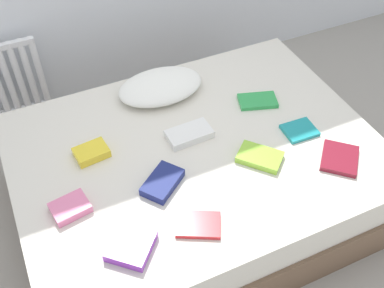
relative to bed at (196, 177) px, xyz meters
name	(u,v)px	position (x,y,z in m)	size (l,w,h in m)	color
ground_plane	(195,203)	(0.00, 0.00, -0.25)	(8.00, 8.00, 0.00)	#9E998E
bed	(196,177)	(0.00, 0.00, 0.00)	(2.00, 1.50, 0.50)	brown
radiator	(9,81)	(-0.84, 1.20, 0.13)	(0.47, 0.04, 0.56)	white
pillow	(160,86)	(0.00, 0.51, 0.31)	(0.52, 0.34, 0.11)	white
textbook_teal	(299,130)	(0.58, -0.13, 0.26)	(0.18, 0.15, 0.02)	teal
textbook_lime	(260,157)	(0.27, -0.22, 0.27)	(0.23, 0.15, 0.04)	#8CC638
textbook_white	(190,134)	(0.00, 0.09, 0.28)	(0.25, 0.14, 0.05)	white
textbook_pink	(70,208)	(-0.73, -0.13, 0.27)	(0.18, 0.14, 0.04)	pink
textbook_navy	(162,182)	(-0.26, -0.17, 0.28)	(0.22, 0.14, 0.05)	navy
textbook_red	(198,225)	(-0.21, -0.47, 0.26)	(0.21, 0.14, 0.02)	red
textbook_green	(258,101)	(0.50, 0.18, 0.27)	(0.23, 0.14, 0.02)	green
textbook_yellow	(91,152)	(-0.53, 0.18, 0.28)	(0.17, 0.13, 0.05)	yellow
textbook_purple	(131,246)	(-0.53, -0.45, 0.28)	(0.20, 0.18, 0.05)	purple
textbook_maroon	(340,158)	(0.65, -0.40, 0.27)	(0.22, 0.18, 0.03)	maroon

